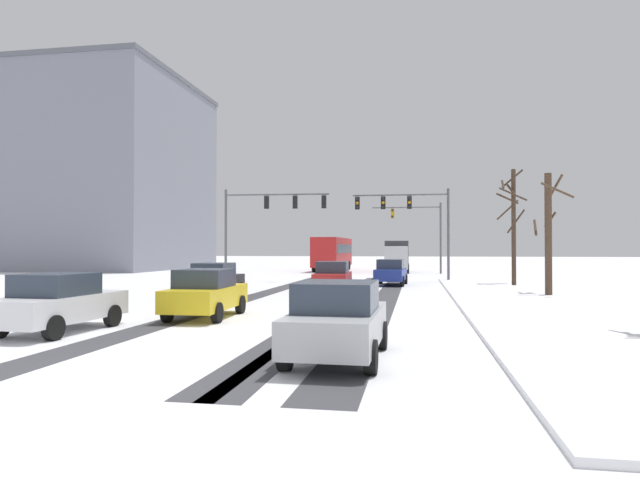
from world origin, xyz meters
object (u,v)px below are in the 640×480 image
(car_white_fifth, at_px, (59,302))
(bare_tree_sidewalk_mid, at_px, (548,231))
(traffic_signal_near_right, at_px, (409,213))
(traffic_signal_far_right, at_px, (421,225))
(traffic_signal_near_left, at_px, (267,213))
(car_blue_lead, at_px, (391,272))
(car_red_second, at_px, (333,277))
(office_building_far_left_block, at_px, (62,176))
(car_black_third, at_px, (215,280))
(car_yellow_cab_fourth, at_px, (206,293))
(bare_tree_sidewalk_far, at_px, (513,220))
(bus_oncoming, at_px, (333,251))
(car_silver_sixth, at_px, (338,320))
(box_truck_delivery, at_px, (397,255))

(car_white_fifth, xyz_separation_m, bare_tree_sidewalk_mid, (16.19, 15.16, 2.36))
(traffic_signal_near_right, bearing_deg, traffic_signal_far_right, 85.44)
(traffic_signal_near_left, bearing_deg, car_blue_lead, -16.99)
(traffic_signal_far_right, relative_size, car_blue_lead, 1.55)
(car_red_second, xyz_separation_m, office_building_far_left_block, (-36.33, 29.00, 9.92))
(car_black_third, relative_size, bare_tree_sidewalk_mid, 0.68)
(traffic_signal_near_left, height_order, traffic_signal_near_right, same)
(car_blue_lead, bearing_deg, traffic_signal_far_right, 82.93)
(car_blue_lead, xyz_separation_m, car_yellow_cab_fourth, (-5.35, -17.34, 0.00))
(car_yellow_cab_fourth, bearing_deg, bare_tree_sidewalk_far, 55.41)
(car_red_second, bearing_deg, car_yellow_cab_fourth, -102.81)
(bus_oncoming, bearing_deg, bare_tree_sidewalk_mid, -61.22)
(bare_tree_sidewalk_mid, bearing_deg, bus_oncoming, 118.78)
(car_silver_sixth, xyz_separation_m, bare_tree_sidewalk_far, (7.63, 24.80, 3.27))
(traffic_signal_near_right, distance_m, car_silver_sixth, 28.13)
(car_silver_sixth, bearing_deg, car_yellow_cab_fourth, 131.26)
(car_blue_lead, distance_m, car_red_second, 6.64)
(car_blue_lead, relative_size, car_white_fifth, 1.01)
(traffic_signal_far_right, xyz_separation_m, car_yellow_cab_fourth, (-7.40, -33.83, -3.63))
(traffic_signal_near_right, bearing_deg, traffic_signal_near_left, -169.88)
(traffic_signal_near_right, bearing_deg, car_white_fifth, -109.89)
(traffic_signal_near_left, bearing_deg, traffic_signal_near_right, 10.12)
(car_white_fifth, bearing_deg, car_blue_lead, 68.87)
(traffic_signal_far_right, distance_m, car_blue_lead, 17.01)
(traffic_signal_far_right, xyz_separation_m, traffic_signal_near_left, (-10.82, -13.81, 0.39))
(bus_oncoming, distance_m, office_building_far_left_block, 33.38)
(bus_oncoming, relative_size, bare_tree_sidewalk_far, 1.49)
(car_blue_lead, distance_m, car_white_fifth, 22.57)
(car_blue_lead, height_order, car_yellow_cab_fourth, same)
(car_silver_sixth, bearing_deg, traffic_signal_near_left, 108.51)
(traffic_signal_far_right, bearing_deg, bare_tree_sidewalk_mid, -74.98)
(traffic_signal_far_right, bearing_deg, car_white_fifth, -105.18)
(office_building_far_left_block, bearing_deg, car_white_fifth, -54.87)
(traffic_signal_far_right, xyz_separation_m, bare_tree_sidewalk_far, (5.54, -15.07, -0.36))
(car_silver_sixth, height_order, box_truck_delivery, box_truck_delivery)
(traffic_signal_far_right, distance_m, car_white_fifth, 39.07)
(office_building_far_left_block, bearing_deg, bare_tree_sidewalk_far, -24.77)
(car_black_third, xyz_separation_m, bare_tree_sidewalk_mid, (15.91, 4.04, 2.36))
(bare_tree_sidewalk_mid, xyz_separation_m, bare_tree_sidewalk_far, (-0.47, 7.32, 0.91))
(car_white_fifth, bearing_deg, traffic_signal_near_left, 91.53)
(traffic_signal_far_right, xyz_separation_m, car_red_second, (-4.83, -22.52, -3.63))
(car_black_third, distance_m, box_truck_delivery, 29.26)
(traffic_signal_near_left, relative_size, car_white_fifth, 1.80)
(traffic_signal_near_right, height_order, car_yellow_cab_fourth, traffic_signal_near_right)
(traffic_signal_near_left, height_order, car_red_second, traffic_signal_near_left)
(traffic_signal_near_left, xyz_separation_m, bare_tree_sidewalk_far, (16.36, -1.26, -0.75))
(car_white_fifth, distance_m, bus_oncoming, 42.47)
(car_red_second, bearing_deg, car_silver_sixth, -81.06)
(car_silver_sixth, relative_size, bus_oncoming, 0.37)
(car_yellow_cab_fourth, height_order, bus_oncoming, bus_oncoming)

